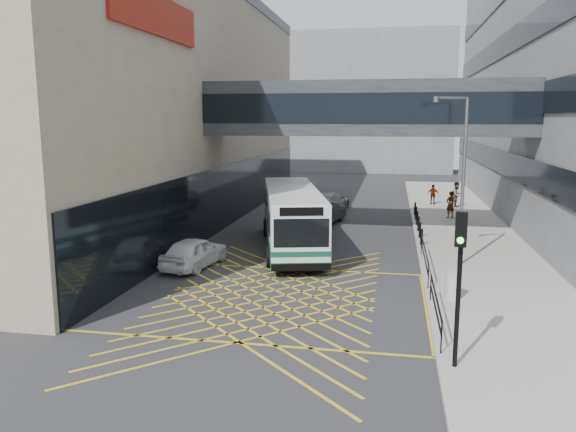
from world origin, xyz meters
The scene contains 18 objects.
ground centered at (0.00, 0.00, 0.00)m, with size 120.00×120.00×0.00m, color #333335.
building_whsmith centered at (-17.98, 16.00, 8.00)m, with size 24.17×42.00×16.00m.
building_far centered at (-2.00, 60.00, 9.00)m, with size 28.00×16.00×18.00m, color slate.
skybridge centered at (3.00, 12.00, 7.50)m, with size 20.00×4.10×3.00m.
pavement centered at (9.00, 15.00, 0.08)m, with size 6.00×54.00×0.16m, color #A7A299.
box_junction centered at (0.00, 0.00, 0.00)m, with size 12.00×9.00×0.01m.
bus centered at (-0.66, 8.69, 1.75)m, with size 5.46×11.97×3.27m.
car_white centered at (-4.50, 3.99, 0.74)m, with size 1.90×4.65×1.48m, color white.
car_dark centered at (0.26, 16.46, 0.74)m, with size 1.86×4.76×1.49m, color black.
car_silver centered at (-0.07, 21.57, 0.77)m, with size 2.08×4.93×1.54m, color gray.
traffic_light centered at (6.44, -5.44, 3.01)m, with size 0.34×0.52×4.38m.
street_lamp centered at (7.62, 5.90, 4.57)m, with size 1.69×0.90×7.75m.
litter_bin centered at (6.99, 0.84, 0.66)m, with size 0.58×0.58×1.01m, color #ADA89E.
kerb_railings centered at (6.15, 1.78, 0.88)m, with size 0.05×12.54×1.00m.
bollards centered at (6.25, 15.00, 0.61)m, with size 0.14×10.14×0.90m.
pedestrian_a centered at (8.58, 19.14, 1.08)m, with size 0.73×0.52×1.85m, color gray.
pedestrian_b centered at (9.51, 23.98, 1.14)m, with size 0.96×0.56×1.96m, color gray.
pedestrian_c centered at (7.84, 25.40, 0.95)m, with size 0.94×0.45×1.59m, color gray.
Camera 1 is at (4.60, -20.57, 6.94)m, focal length 35.00 mm.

